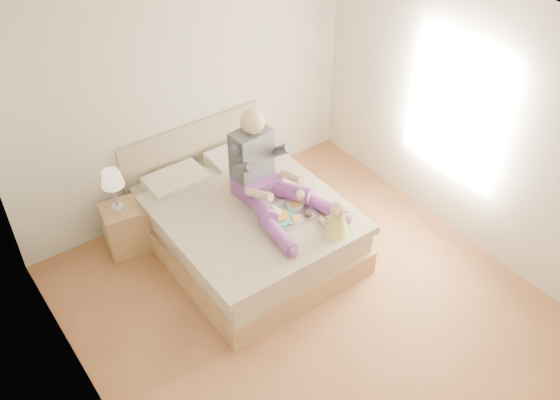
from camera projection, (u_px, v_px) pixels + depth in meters
room at (318, 178)px, 5.06m from camera, size 4.02×4.22×2.71m
bed at (243, 222)px, 6.45m from camera, size 1.70×2.18×1.00m
nightstand at (126, 228)px, 6.46m from camera, size 0.49×0.45×0.53m
lamp at (112, 181)px, 6.06m from camera, size 0.23×0.23×0.47m
adult at (266, 176)px, 6.09m from camera, size 0.83×1.21×0.99m
tray at (287, 212)px, 6.07m from camera, size 0.54×0.45×0.15m
baby at (336, 220)px, 5.79m from camera, size 0.25×0.34×0.38m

